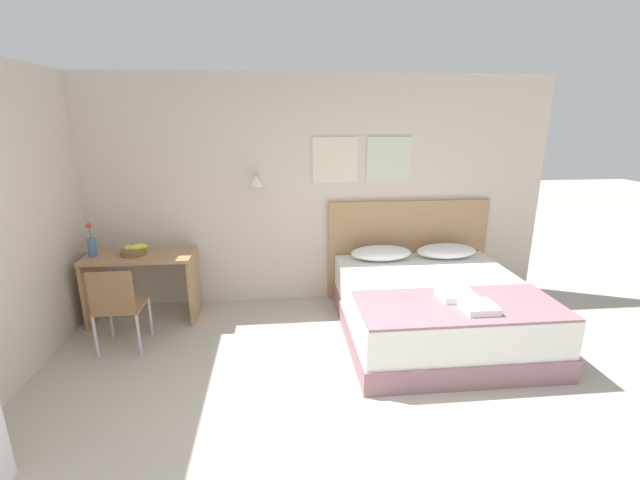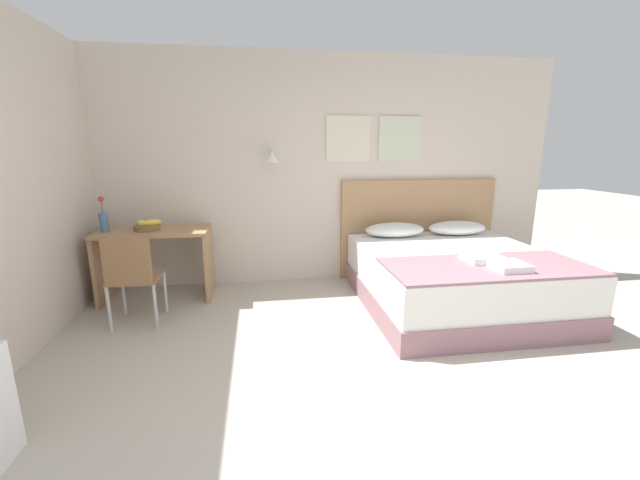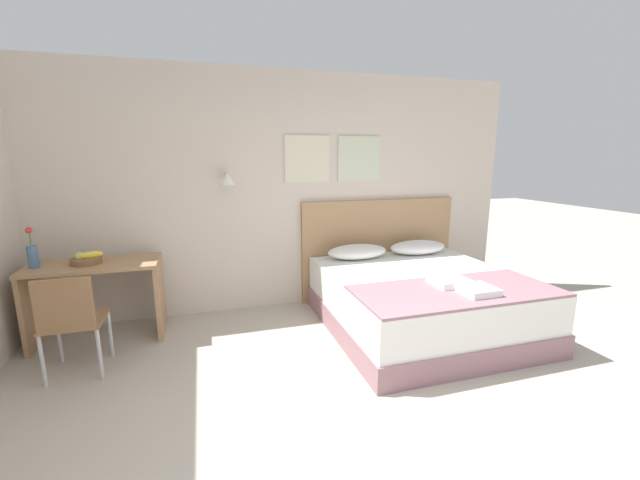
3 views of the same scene
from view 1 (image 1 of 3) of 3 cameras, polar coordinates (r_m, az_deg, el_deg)
The scene contains 13 objects.
ground_plane at distance 3.08m, azimuth 2.11°, elevation -29.31°, with size 24.00×24.00×0.00m, color #B2A899.
wall_back at distance 5.05m, azimuth -2.00°, elevation 6.41°, with size 5.80×0.31×2.65m.
bed at distance 4.61m, azimuth 14.99°, elevation -8.81°, with size 1.85×1.96×0.57m.
headboard at distance 5.39m, azimuth 11.55°, elevation -1.20°, with size 1.97×0.06×1.21m.
pillow_left at distance 5.03m, azimuth 8.15°, elevation -1.73°, with size 0.71×0.36×0.16m.
pillow_right at distance 5.27m, azimuth 16.51°, elevation -1.42°, with size 0.71×0.36×0.16m.
throw_blanket at distance 4.01m, azimuth 18.12°, elevation -8.27°, with size 1.80×0.79×0.02m.
folded_towel_near_foot at distance 4.12m, azimuth 17.69°, elevation -6.94°, with size 0.31×0.29×0.06m.
folded_towel_mid_bed at distance 3.93m, azimuth 20.42°, elevation -8.38°, with size 0.28×0.27×0.06m.
desk at distance 5.08m, azimuth -22.60°, elevation -4.24°, with size 1.13×0.56×0.76m.
desk_chair at distance 4.49m, azimuth -25.47°, elevation -7.59°, with size 0.43×0.43×0.85m.
fruit_bowl at distance 5.00m, azimuth -23.59°, elevation -1.33°, with size 0.28×0.26×0.12m.
flower_vase at distance 5.10m, azimuth -28.14°, elevation -0.57°, with size 0.08×0.08×0.37m.
Camera 1 is at (-0.31, -2.13, 2.20)m, focal length 24.00 mm.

